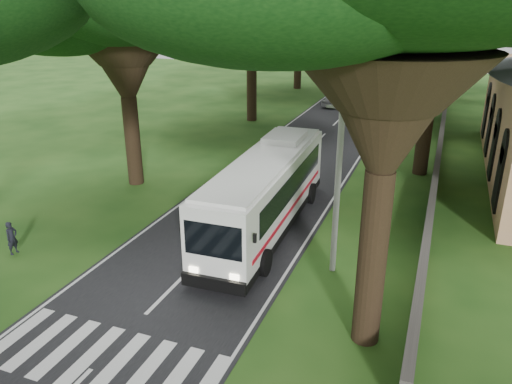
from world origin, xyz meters
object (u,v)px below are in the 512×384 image
object	(u,v)px
pole_far	(417,60)
distant_car_b	(363,84)
distant_car_c	(406,70)
distant_car_a	(335,100)
pedestrian	(12,238)
pole_near	(338,175)
coach_bus	(266,191)
pole_mid	(397,90)

from	to	relation	value
pole_far	distant_car_b	distance (m)	8.29
distant_car_b	distant_car_c	world-z (taller)	distant_car_c
distant_car_a	pedestrian	distance (m)	36.90
distant_car_a	distant_car_b	distance (m)	11.37
pole_near	pedestrian	world-z (taller)	pole_near
distant_car_c	pedestrian	distance (m)	63.23
distant_car_b	pole_near	bearing A→B (deg)	-74.10
coach_bus	pole_mid	bearing A→B (deg)	75.41
pole_mid	pole_near	bearing A→B (deg)	-90.00
coach_bus	distant_car_a	bearing A→B (deg)	94.43
pole_mid	pedestrian	xyz separation A→B (m)	(-13.44, -23.60, -3.43)
pole_near	distant_car_b	xyz separation A→B (m)	(-6.30, 44.10, -3.50)
distant_car_b	pedestrian	size ratio (longest dim) A/B	2.63
distant_car_b	pedestrian	world-z (taller)	pedestrian
distant_car_c	pole_far	bearing A→B (deg)	116.31
pole_far	distant_car_a	distance (m)	10.78
pole_mid	pole_far	distance (m)	20.00
pole_near	pole_far	xyz separation A→B (m)	(0.00, 40.00, 0.00)
coach_bus	distant_car_c	xyz separation A→B (m)	(1.43, 55.91, -1.22)
pole_far	distant_car_b	world-z (taller)	pole_far
coach_bus	distant_car_c	bearing A→B (deg)	86.79
coach_bus	distant_car_b	xyz separation A→B (m)	(-2.37, 41.33, -1.29)
distant_car_c	distant_car_b	bearing A→B (deg)	94.07
pole_far	coach_bus	world-z (taller)	pole_far
distant_car_a	distant_car_c	world-z (taller)	distant_car_c
pole_mid	coach_bus	bearing A→B (deg)	-102.84
distant_car_b	distant_car_c	xyz separation A→B (m)	(3.80, 14.57, 0.07)
pole_far	distant_car_c	xyz separation A→B (m)	(-2.50, 18.67, -3.43)
pole_far	pole_near	bearing A→B (deg)	-90.00
pole_mid	distant_car_a	bearing A→B (deg)	119.33
distant_car_c	pole_near	bearing A→B (deg)	111.12
distant_car_b	pole_far	bearing A→B (deg)	-25.29
pedestrian	distant_car_a	bearing A→B (deg)	-6.37
pole_mid	distant_car_b	size ratio (longest dim) A/B	2.02
distant_car_c	pedestrian	xyz separation A→B (m)	(-10.94, -62.28, -0.00)
pole_mid	distant_car_b	xyz separation A→B (m)	(-6.30, 24.10, -3.50)
pole_near	distant_car_b	world-z (taller)	pole_near
pole_near	coach_bus	xyz separation A→B (m)	(-3.93, 2.77, -2.21)
pole_near	pedestrian	bearing A→B (deg)	-165.00
coach_bus	pedestrian	distance (m)	11.51
pole_mid	pole_far	bearing A→B (deg)	90.00
distant_car_c	pedestrian	size ratio (longest dim) A/B	3.31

